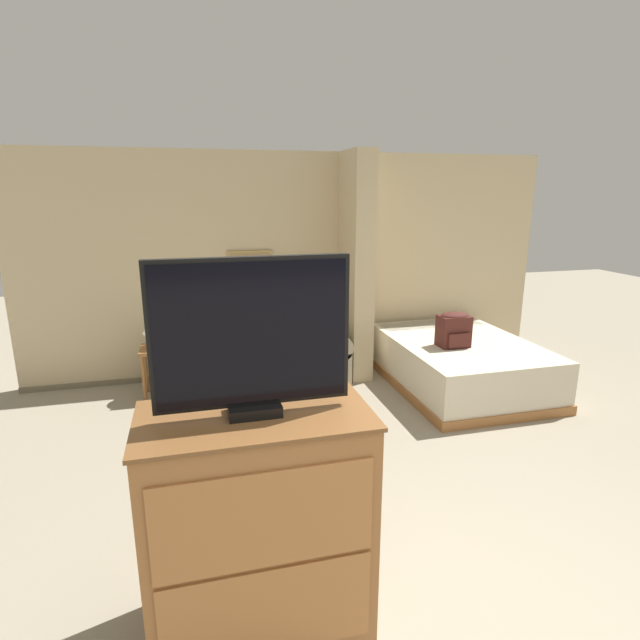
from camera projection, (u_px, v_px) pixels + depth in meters
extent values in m
cube|color=#CCB78E|center=(297.00, 264.00, 6.00)|extent=(6.32, 0.12, 2.60)
cube|color=#70644E|center=(300.00, 366.00, 6.25)|extent=(6.32, 0.02, 0.06)
cube|color=tan|center=(250.00, 269.00, 5.79)|extent=(0.52, 0.02, 0.43)
cube|color=#9E845B|center=(250.00, 269.00, 5.78)|extent=(0.45, 0.01, 0.36)
cube|color=#CCB78E|center=(356.00, 267.00, 5.79)|extent=(0.24, 0.66, 2.60)
cube|color=tan|center=(258.00, 368.00, 5.64)|extent=(1.42, 0.84, 0.43)
cube|color=tan|center=(253.00, 324.00, 5.83)|extent=(1.42, 0.20, 0.41)
cube|color=tan|center=(181.00, 375.00, 5.43)|extent=(0.27, 0.84, 0.43)
cylinder|color=tan|center=(179.00, 350.00, 5.37)|extent=(0.30, 0.84, 0.30)
cube|color=tan|center=(330.00, 362.00, 5.85)|extent=(0.27, 0.84, 0.43)
cylinder|color=tan|center=(330.00, 339.00, 5.78)|extent=(0.30, 0.84, 0.30)
cube|color=#BAAF94|center=(226.00, 349.00, 5.44)|extent=(0.69, 0.60, 0.10)
cube|color=#BAAF94|center=(290.00, 344.00, 5.61)|extent=(0.69, 0.60, 0.10)
cube|color=#996033|center=(267.00, 386.00, 4.65)|extent=(0.79, 0.56, 0.04)
cylinder|color=#996033|center=(231.00, 422.00, 4.39)|extent=(0.04, 0.04, 0.37)
cylinder|color=#996033|center=(310.00, 413.00, 4.56)|extent=(0.04, 0.04, 0.37)
cylinder|color=#996033|center=(227.00, 400.00, 4.83)|extent=(0.04, 0.04, 0.37)
cylinder|color=#996033|center=(299.00, 393.00, 5.01)|extent=(0.04, 0.04, 0.37)
cube|color=#996033|center=(158.00, 349.00, 5.29)|extent=(0.36, 0.36, 0.04)
cylinder|color=#996033|center=(144.00, 380.00, 5.18)|extent=(0.04, 0.04, 0.51)
cylinder|color=#996033|center=(174.00, 377.00, 5.26)|extent=(0.04, 0.04, 0.51)
cylinder|color=#996033|center=(146.00, 370.00, 5.47)|extent=(0.04, 0.04, 0.51)
cylinder|color=#996033|center=(175.00, 367.00, 5.54)|extent=(0.04, 0.04, 0.51)
cylinder|color=tan|center=(157.00, 342.00, 5.27)|extent=(0.14, 0.14, 0.11)
cylinder|color=tan|center=(157.00, 335.00, 5.25)|extent=(0.02, 0.02, 0.05)
cone|color=white|center=(156.00, 324.00, 5.22)|extent=(0.28, 0.28, 0.19)
cube|color=#996033|center=(259.00, 525.00, 2.44)|extent=(1.05, 0.55, 1.14)
cube|color=brown|center=(255.00, 416.00, 2.29)|extent=(1.08, 0.58, 0.02)
cube|color=#AB6C39|center=(266.00, 520.00, 2.11)|extent=(0.95, 0.01, 0.46)
cube|color=#AB6C39|center=(269.00, 613.00, 2.23)|extent=(0.95, 0.01, 0.46)
cube|color=black|center=(254.00, 409.00, 2.28)|extent=(0.24, 0.16, 0.05)
cube|color=black|center=(252.00, 333.00, 2.19)|extent=(0.88, 0.04, 0.67)
cube|color=black|center=(252.00, 334.00, 2.17)|extent=(0.84, 0.01, 0.63)
cube|color=#996033|center=(459.00, 382.00, 5.67)|extent=(1.47, 1.98, 0.10)
cube|color=beige|center=(460.00, 360.00, 5.60)|extent=(1.43, 1.94, 0.44)
cube|color=white|center=(431.00, 328.00, 6.26)|extent=(1.31, 0.36, 0.10)
cube|color=#471E19|center=(453.00, 331.00, 5.32)|extent=(0.32, 0.22, 0.34)
cube|color=#471E19|center=(459.00, 340.00, 5.22)|extent=(0.24, 0.03, 0.15)
ellipsoid|color=#471E19|center=(454.00, 316.00, 5.28)|extent=(0.31, 0.21, 0.08)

